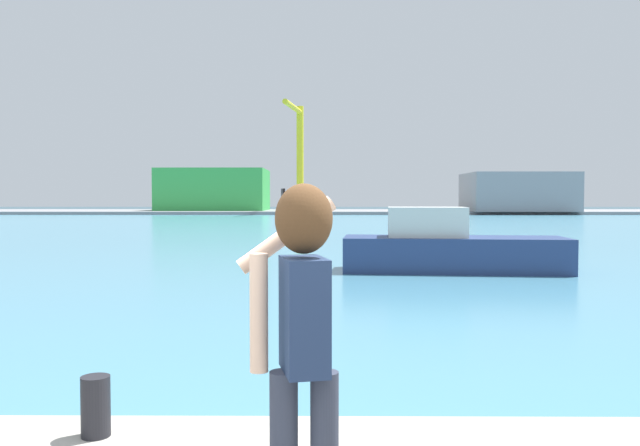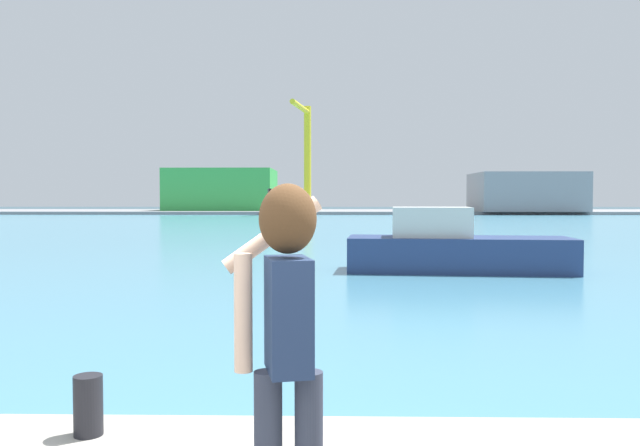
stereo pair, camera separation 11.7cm
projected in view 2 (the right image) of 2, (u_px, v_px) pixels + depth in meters
The scene contains 9 objects.
ground_plane at pixel (326, 225), 52.86m from camera, with size 220.00×220.00×0.00m, color #334751.
harbor_water at pixel (326, 224), 54.86m from camera, with size 140.00×100.00×0.02m, color teal.
far_shore_dock at pixel (329, 212), 94.81m from camera, with size 140.00×20.00×0.42m, color gray.
person_photographer at pixel (286, 322), 3.11m from camera, with size 0.53×0.54×1.74m.
harbor_bollard at pixel (88, 405), 4.48m from camera, with size 0.20×0.20×0.42m, color black.
boat_moored at pixel (454, 248), 19.24m from camera, with size 6.80×2.73×1.95m.
warehouse_left at pixel (222, 190), 96.50m from camera, with size 15.69×12.32×6.14m, color green.
warehouse_right at pixel (526, 192), 88.62m from camera, with size 14.09×11.18×5.31m, color gray.
port_crane at pixel (306, 146), 88.55m from camera, with size 2.34×10.52×14.72m.
Camera 2 is at (0.60, -2.81, 2.24)m, focal length 35.81 mm.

